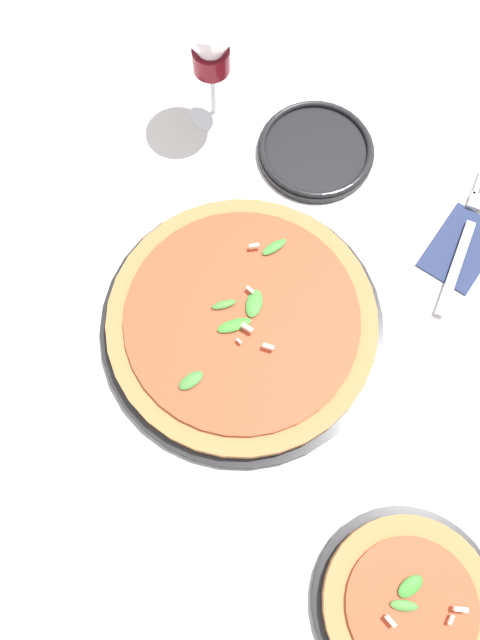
% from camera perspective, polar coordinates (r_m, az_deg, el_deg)
% --- Properties ---
extents(ground_plane, '(6.00, 6.00, 0.00)m').
position_cam_1_polar(ground_plane, '(0.77, 0.61, -1.15)').
color(ground_plane, silver).
extents(pizza_arugula_main, '(0.35, 0.35, 0.05)m').
position_cam_1_polar(pizza_arugula_main, '(0.76, -0.00, -0.33)').
color(pizza_arugula_main, black).
rests_on(pizza_arugula_main, ground_plane).
extents(pizza_personal_side, '(0.20, 0.20, 0.05)m').
position_cam_1_polar(pizza_personal_side, '(0.74, 15.11, -23.84)').
color(pizza_personal_side, black).
rests_on(pizza_personal_side, ground_plane).
extents(wine_glass, '(0.09, 0.09, 0.17)m').
position_cam_1_polar(wine_glass, '(0.83, -2.72, 23.63)').
color(wine_glass, white).
rests_on(wine_glass, ground_plane).
extents(napkin, '(0.13, 0.10, 0.01)m').
position_cam_1_polar(napkin, '(0.86, 19.62, 6.27)').
color(napkin, navy).
rests_on(napkin, ground_plane).
extents(fork, '(0.20, 0.12, 0.00)m').
position_cam_1_polar(fork, '(0.86, 19.88, 6.86)').
color(fork, silver).
rests_on(fork, ground_plane).
extents(side_plate_white, '(0.16, 0.16, 0.02)m').
position_cam_1_polar(side_plate_white, '(0.89, 6.94, 15.17)').
color(side_plate_white, black).
rests_on(side_plate_white, ground_plane).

